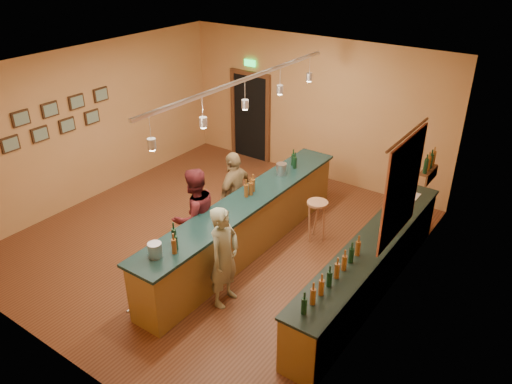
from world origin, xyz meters
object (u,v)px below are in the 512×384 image
Objects in this scene: customer_b at (235,194)px; customer_a at (195,217)px; bartender at (224,257)px; back_counter at (369,267)px; bar_stool at (317,209)px; tasting_bar at (246,222)px.

customer_a is at bearing -3.14° from customer_b.
back_counter is at bearing -53.08° from bartender.
customer_b is 2.09× the size of bar_stool.
bar_stool is (0.83, 1.06, 0.05)m from tasting_bar.
tasting_bar is at bearing 18.89° from bartender.
bartender is 1.00× the size of customer_b.
bartender is at bearing -96.76° from bar_stool.
back_counter is at bearing 82.46° from customer_b.
bartender is at bearing 76.45° from customer_a.
bar_stool is at bearing 156.75° from customer_a.
tasting_bar is 1.43m from bartender.
tasting_bar is 3.08× the size of bartender.
tasting_bar is at bearing 50.93° from customer_b.
customer_b is (-1.10, 1.70, 0.00)m from bartender.
customer_a is at bearing -127.87° from bar_stool.
customer_a is (-2.81, -0.89, 0.38)m from back_counter.
bartender is 1.25m from customer_a.
tasting_bar is 2.93× the size of customer_a.
back_counter is 1.69m from bar_stool.
tasting_bar reaches higher than bar_stool.
back_counter is 5.73× the size of bar_stool.
bartender reaches higher than tasting_bar.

